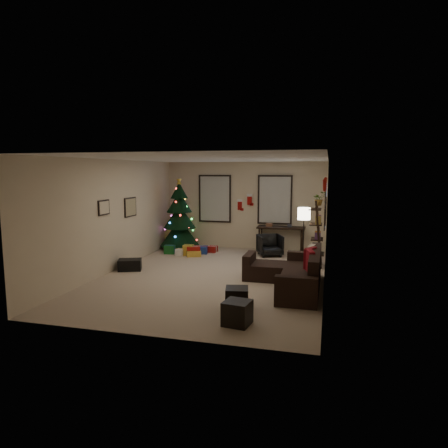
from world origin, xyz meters
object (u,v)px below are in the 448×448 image
(desk_chair, at_px, (270,245))
(bookshelf, at_px, (318,234))
(sofa, at_px, (293,275))
(christmas_tree, at_px, (180,219))
(desk, at_px, (281,230))

(desk_chair, bearing_deg, bookshelf, -59.50)
(sofa, bearing_deg, christmas_tree, 139.48)
(christmas_tree, relative_size, desk_chair, 3.65)
(sofa, xyz_separation_m, desk_chair, (-0.93, 2.96, 0.04))
(christmas_tree, distance_m, desk, 3.13)
(desk_chair, bearing_deg, desk, 46.37)
(sofa, height_order, desk_chair, sofa)
(christmas_tree, distance_m, sofa, 5.02)
(sofa, distance_m, bookshelf, 2.11)
(bookshelf, bearing_deg, christmas_tree, 163.46)
(desk, height_order, bookshelf, bookshelf)
(sofa, xyz_separation_m, bookshelf, (0.43, 1.98, 0.56))
(christmas_tree, height_order, bookshelf, christmas_tree)
(bookshelf, bearing_deg, desk, 124.49)
(sofa, bearing_deg, bookshelf, 77.84)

